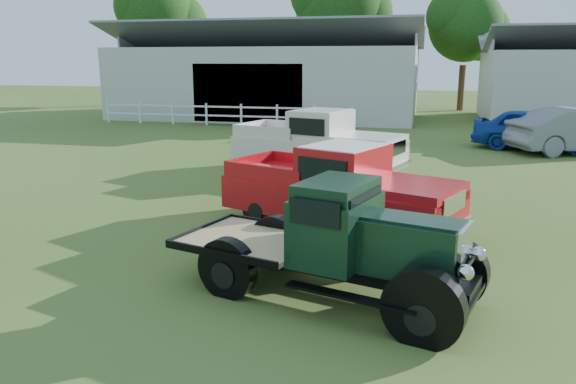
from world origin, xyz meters
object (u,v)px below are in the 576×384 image
(vintage_flatbed, at_px, (331,240))
(red_pickup, at_px, (339,188))
(white_pickup, at_px, (318,143))
(misc_car_blue, at_px, (537,130))

(vintage_flatbed, height_order, red_pickup, red_pickup)
(white_pickup, distance_m, misc_car_blue, 10.16)
(vintage_flatbed, height_order, misc_car_blue, vintage_flatbed)
(vintage_flatbed, relative_size, red_pickup, 0.91)
(misc_car_blue, bearing_deg, vintage_flatbed, 177.21)
(vintage_flatbed, distance_m, red_pickup, 3.45)
(red_pickup, distance_m, misc_car_blue, 13.88)
(white_pickup, xyz_separation_m, misc_car_blue, (7.51, 6.84, -0.17))
(red_pickup, height_order, misc_car_blue, red_pickup)
(red_pickup, relative_size, misc_car_blue, 1.05)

